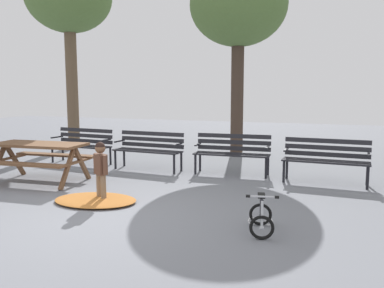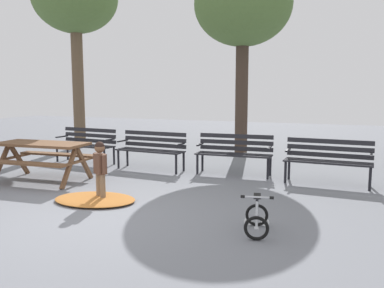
# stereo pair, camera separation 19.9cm
# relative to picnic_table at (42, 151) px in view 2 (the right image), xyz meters

# --- Properties ---
(ground) EXTENTS (36.00, 36.00, 0.00)m
(ground) POSITION_rel_picnic_table_xyz_m (2.24, -1.50, -0.59)
(ground) COLOR slate
(picnic_table) EXTENTS (1.91, 1.49, 0.79)m
(picnic_table) POSITION_rel_picnic_table_xyz_m (0.00, 0.00, 0.00)
(picnic_table) COLOR brown
(picnic_table) RESTS_ON ground
(park_bench_far_left) EXTENTS (1.63, 0.58, 0.85)m
(park_bench_far_left) POSITION_rel_picnic_table_xyz_m (-0.46, 2.02, -0.08)
(park_bench_far_left) COLOR #232328
(park_bench_far_left) RESTS_ON ground
(park_bench_left) EXTENTS (1.62, 0.54, 0.85)m
(park_bench_left) POSITION_rel_picnic_table_xyz_m (1.44, 1.89, -0.08)
(park_bench_left) COLOR #232328
(park_bench_left) RESTS_ON ground
(park_bench_right) EXTENTS (1.63, 0.55, 0.85)m
(park_bench_right) POSITION_rel_picnic_table_xyz_m (3.33, 2.07, -0.08)
(park_bench_right) COLOR #232328
(park_bench_right) RESTS_ON ground
(park_bench_far_right) EXTENTS (1.61, 0.51, 0.85)m
(park_bench_far_right) POSITION_rel_picnic_table_xyz_m (5.24, 1.88, -0.08)
(park_bench_far_right) COLOR #232328
(park_bench_far_right) RESTS_ON ground
(child_standing) EXTENTS (0.33, 0.26, 0.97)m
(child_standing) POSITION_rel_picnic_table_xyz_m (1.91, -0.77, -0.03)
(child_standing) COLOR #7F664C
(child_standing) RESTS_ON ground
(kids_bicycle) EXTENTS (0.46, 0.61, 0.54)m
(kids_bicycle) POSITION_rel_picnic_table_xyz_m (4.61, -1.28, -0.39)
(kids_bicycle) COLOR black
(kids_bicycle) RESTS_ON ground
(leaf_pile) EXTENTS (1.45, 1.09, 0.07)m
(leaf_pile) POSITION_rel_picnic_table_xyz_m (1.85, -0.85, -0.56)
(leaf_pile) COLOR #B26B2D
(leaf_pile) RESTS_ON ground
(tree_left) EXTENTS (2.60, 2.60, 5.15)m
(tree_left) POSITION_rel_picnic_table_xyz_m (2.77, 4.59, 3.40)
(tree_left) COLOR #423328
(tree_left) RESTS_ON ground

